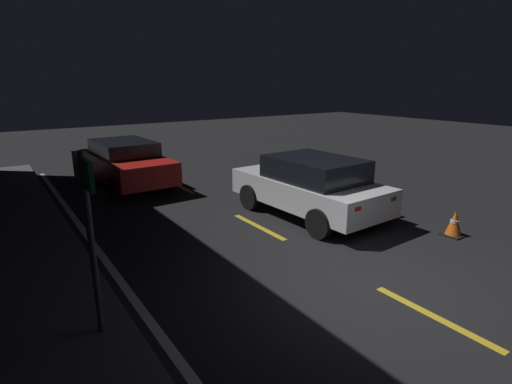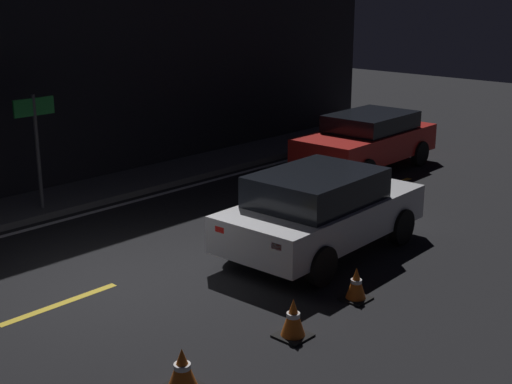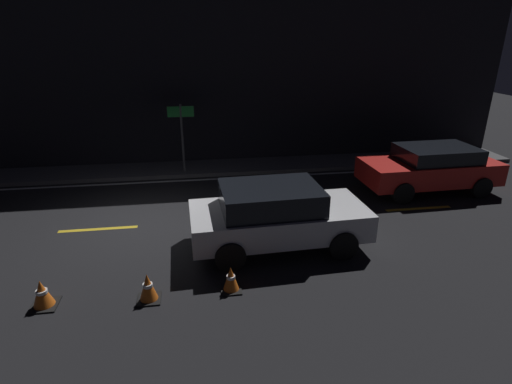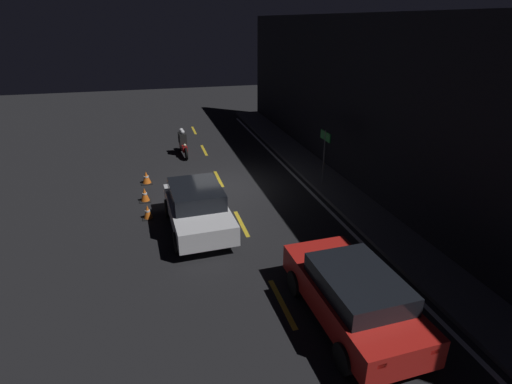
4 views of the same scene
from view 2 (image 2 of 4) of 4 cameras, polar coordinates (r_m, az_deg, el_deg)
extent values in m
plane|color=black|center=(11.85, -11.26, -7.27)|extent=(56.00, 56.00, 0.00)
cube|color=gold|center=(11.36, -15.38, -8.62)|extent=(2.00, 0.14, 0.01)
cube|color=gold|center=(14.01, 0.39, -3.20)|extent=(2.00, 0.14, 0.01)
cube|color=gold|center=(17.43, 10.47, 0.46)|extent=(2.00, 0.14, 0.01)
cube|color=silver|center=(14.65, -19.28, -3.26)|extent=(25.20, 0.14, 0.01)
cube|color=silver|center=(12.87, 5.35, -1.97)|extent=(4.19, 2.01, 0.64)
cube|color=black|center=(12.54, 4.87, 0.37)|extent=(2.33, 1.75, 0.54)
cube|color=red|center=(11.69, -2.84, -3.00)|extent=(0.07, 0.20, 0.10)
cube|color=red|center=(10.95, 1.73, -4.35)|extent=(0.07, 0.20, 0.10)
cylinder|color=black|center=(14.46, 5.35, -1.24)|extent=(0.68, 0.21, 0.67)
cylinder|color=black|center=(13.56, 11.57, -2.72)|extent=(0.68, 0.21, 0.67)
cylinder|color=black|center=(12.57, -1.45, -3.91)|extent=(0.68, 0.21, 0.67)
cylinder|color=black|center=(11.52, 5.26, -5.92)|extent=(0.68, 0.21, 0.67)
cube|color=red|center=(18.80, 8.77, 3.81)|extent=(4.31, 1.93, 0.69)
cube|color=black|center=(18.87, 9.20, 5.58)|extent=(2.39, 1.69, 0.44)
cube|color=red|center=(20.26, 13.41, 4.95)|extent=(0.07, 0.20, 0.10)
cube|color=red|center=(20.82, 10.58, 5.41)|extent=(0.07, 0.20, 0.10)
cylinder|color=black|center=(17.34, 8.80, 1.58)|extent=(0.66, 0.20, 0.66)
cylinder|color=black|center=(18.31, 4.17, 2.51)|extent=(0.66, 0.20, 0.66)
cylinder|color=black|center=(19.56, 12.99, 3.03)|extent=(0.66, 0.20, 0.66)
cylinder|color=black|center=(20.43, 8.66, 3.81)|extent=(0.66, 0.20, 0.66)
cone|color=orange|center=(8.76, -5.92, -13.84)|extent=(0.38, 0.38, 0.52)
cylinder|color=white|center=(8.75, -5.92, -13.69)|extent=(0.21, 0.21, 0.06)
cube|color=black|center=(10.04, 2.97, -11.41)|extent=(0.44, 0.44, 0.03)
cone|color=orange|center=(9.91, 2.99, -9.95)|extent=(0.34, 0.34, 0.54)
cylinder|color=white|center=(9.89, 3.00, -9.81)|extent=(0.19, 0.19, 0.06)
cube|color=black|center=(11.21, 7.97, -8.44)|extent=(0.41, 0.41, 0.03)
cone|color=orange|center=(11.11, 8.02, -7.20)|extent=(0.31, 0.31, 0.50)
cylinder|color=white|center=(11.10, 8.03, -7.08)|extent=(0.17, 0.17, 0.06)
cylinder|color=#4C4C51|center=(15.39, -17.06, 3.04)|extent=(0.08, 0.08, 2.40)
cube|color=#198C33|center=(15.21, -17.36, 6.52)|extent=(0.90, 0.05, 0.36)
camera|label=1|loc=(14.26, -37.12, 7.55)|focal=28.00mm
camera|label=3|loc=(7.97, 50.99, 10.89)|focal=28.00mm
camera|label=4|loc=(22.90, 29.14, 19.34)|focal=28.00mm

